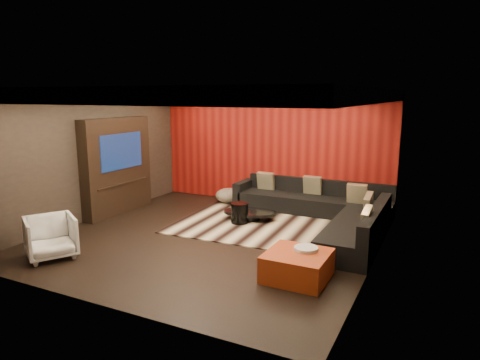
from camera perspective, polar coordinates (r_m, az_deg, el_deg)
The scene contains 26 objects.
floor at distance 8.34m, azimuth -3.71°, elevation -7.71°, with size 6.00×6.00×0.02m, color black.
ceiling at distance 7.89m, azimuth -3.97°, elevation 12.04°, with size 6.00×6.00×0.02m, color silver.
wall_back at distance 10.68m, azimuth 4.30°, elevation 4.26°, with size 6.00×0.02×2.80m, color black.
wall_left at distance 9.84m, azimuth -19.21°, elevation 3.06°, with size 0.02×6.00×2.80m, color black.
wall_right at distance 7.01m, azimuth 17.98°, elevation 0.02°, with size 0.02×6.00×2.80m, color black.
red_feature_wall at distance 10.64m, azimuth 4.21°, elevation 4.23°, with size 5.98×0.05×2.78m, color #6B0C0A.
soffit_back at distance 10.31m, azimuth 3.74°, elevation 11.20°, with size 6.00×0.60×0.22m, color silver.
soffit_front at distance 5.72m, azimuth -17.93°, elevation 10.63°, with size 6.00×0.60×0.22m, color silver.
soffit_left at distance 9.54m, azimuth -18.38°, elevation 10.65°, with size 0.60×4.80×0.22m, color silver.
soffit_right at distance 6.94m, azimuth 16.07°, elevation 10.76°, with size 0.60×4.80×0.22m, color silver.
cove_back at distance 10.00m, azimuth 2.97°, elevation 10.69°, with size 4.80×0.08×0.04m, color #FFD899.
cove_front at distance 5.97m, azimuth -15.58°, elevation 9.90°, with size 4.80×0.08×0.04m, color #FFD899.
cove_left at distance 9.30m, azimuth -16.83°, elevation 10.19°, with size 0.08×4.80×0.04m, color #FFD899.
cove_right at distance 7.01m, azimuth 13.25°, elevation 10.16°, with size 0.08×4.80×0.04m, color #FFD899.
tv_surround at distance 10.20m, azimuth -16.08°, elevation 1.81°, with size 0.30×2.00×2.20m, color black.
tv_screen at distance 10.05m, azimuth -15.51°, elevation 3.72°, with size 0.04×1.30×0.80m, color black.
tv_shelf at distance 10.17m, azimuth -15.29°, elevation -0.47°, with size 0.04×1.60×0.04m, color black.
rug at distance 9.13m, azimuth 4.70°, elevation -5.91°, with size 4.00×3.00×0.02m, color #C4B38F.
coffee_table at distance 9.36m, azimuth 1.34°, elevation -4.74°, with size 1.16×1.16×0.20m, color black.
drum_stool at distance 9.11m, azimuth -0.06°, elevation -4.42°, with size 0.37×0.37×0.43m, color black.
striped_pouf at distance 10.84m, azimuth -1.56°, elevation -2.07°, with size 0.65×0.65×0.36m, color beige.
white_side_table at distance 6.67m, azimuth 8.76°, elevation -10.64°, with size 0.36×0.36×0.45m, color silver.
orange_ottoman at distance 6.55m, azimuth 7.65°, elevation -11.25°, with size 0.91×0.91×0.40m, color #9E3C14.
armchair at distance 7.91m, azimuth -23.92°, elevation -6.98°, with size 0.76×0.78×0.71m, color silver.
sectional_sofa at distance 9.29m, azimuth 11.49°, elevation -4.16°, with size 3.65×3.50×0.75m.
throw_pillows at distance 9.23m, azimuth 11.84°, elevation -1.99°, with size 3.12×2.76×0.50m.
Camera 1 is at (3.96, -6.82, 2.70)m, focal length 32.00 mm.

